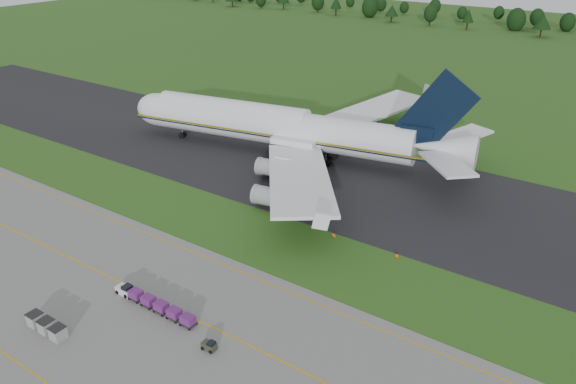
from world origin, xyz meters
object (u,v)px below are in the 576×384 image
Objects in this scene: aircraft at (281,127)px; baggage_train at (153,303)px; utility_cart at (209,346)px; uld_row at (46,326)px; edge_markers at (334,235)px.

aircraft is 5.64× the size of baggage_train.
utility_cart is 0.28× the size of uld_row.
baggage_train is 32.20m from edge_markers.
aircraft is at bearing 138.40° from edge_markers.
edge_markers is at bearing 70.96° from baggage_train.
edge_markers is (28.52, -25.32, -6.22)m from aircraft.
baggage_train is (18.01, -55.75, -5.64)m from aircraft.
utility_cart is at bearing -9.08° from baggage_train.
uld_row is 45.33m from edge_markers.
aircraft is 67.89m from uld_row.
uld_row is at bearing -113.56° from edge_markers.
baggage_train is 13.47m from uld_row.
edge_markers is at bearing 66.44° from uld_row.
uld_row is at bearing -154.43° from utility_cart.
aircraft is at bearing 98.84° from uld_row.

